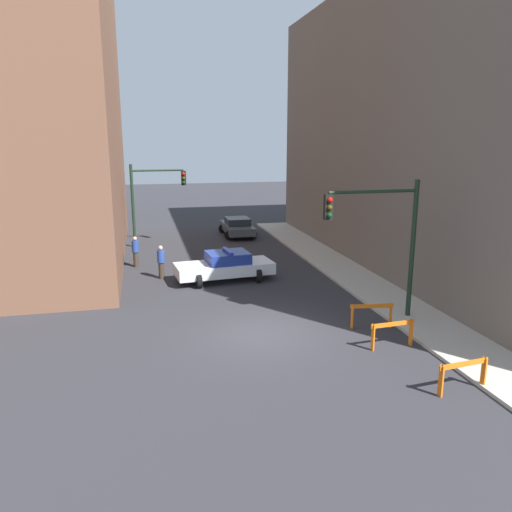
{
  "coord_description": "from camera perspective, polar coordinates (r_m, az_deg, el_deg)",
  "views": [
    {
      "loc": [
        -3.93,
        -16.11,
        6.81
      ],
      "look_at": [
        1.13,
        5.66,
        1.47
      ],
      "focal_mm": 35.0,
      "sensor_mm": 36.0,
      "label": 1
    }
  ],
  "objects": [
    {
      "name": "traffic_light_near",
      "position": [
        18.83,
        14.54,
        2.96
      ],
      "size": [
        3.64,
        0.35,
        5.2
      ],
      "color": "black",
      "rests_on": "sidewalk_right"
    },
    {
      "name": "parked_car_near",
      "position": [
        35.24,
        -2.15,
        3.39
      ],
      "size": [
        2.29,
        4.31,
        1.31
      ],
      "rotation": [
        0.0,
        0.0,
        -0.0
      ],
      "color": "#474C51",
      "rests_on": "ground_plane"
    },
    {
      "name": "traffic_light_far",
      "position": [
        32.09,
        -11.99,
        7.03
      ],
      "size": [
        3.44,
        0.35,
        5.2
      ],
      "color": "black",
      "rests_on": "ground_plane"
    },
    {
      "name": "barrier_mid",
      "position": [
        17.2,
        15.34,
        -8.18
      ],
      "size": [
        1.6,
        0.27,
        0.9
      ],
      "rotation": [
        0.0,
        0.0,
        0.07
      ],
      "color": "orange",
      "rests_on": "ground_plane"
    },
    {
      "name": "pedestrian_crossing",
      "position": [
        24.92,
        -10.8,
        -0.63
      ],
      "size": [
        0.46,
        0.46,
        1.66
      ],
      "rotation": [
        0.0,
        0.0,
        0.33
      ],
      "color": "#382D23",
      "rests_on": "ground_plane"
    },
    {
      "name": "pedestrian_corner",
      "position": [
        27.46,
        -13.6,
        0.53
      ],
      "size": [
        0.51,
        0.51,
        1.66
      ],
      "rotation": [
        0.0,
        0.0,
        2.33
      ],
      "color": "#382D23",
      "rests_on": "ground_plane"
    },
    {
      "name": "sidewalk_right",
      "position": [
        20.19,
        18.06,
        -6.79
      ],
      "size": [
        2.4,
        44.0,
        0.12
      ],
      "color": "#B2ADA3",
      "rests_on": "ground_plane"
    },
    {
      "name": "barrier_back",
      "position": [
        18.77,
        13.08,
        -6.21
      ],
      "size": [
        1.59,
        0.38,
        0.9
      ],
      "rotation": [
        0.0,
        0.0,
        -0.15
      ],
      "color": "orange",
      "rests_on": "ground_plane"
    },
    {
      "name": "police_car",
      "position": [
        24.25,
        -3.55,
        -1.13
      ],
      "size": [
        4.86,
        2.67,
        1.52
      ],
      "rotation": [
        0.0,
        0.0,
        1.67
      ],
      "color": "white",
      "rests_on": "ground_plane"
    },
    {
      "name": "building_right",
      "position": [
        29.7,
        23.28,
        13.44
      ],
      "size": [
        12.0,
        28.0,
        14.72
      ],
      "color": "#6B6056",
      "rests_on": "ground_plane"
    },
    {
      "name": "barrier_front",
      "position": [
        15.0,
        22.6,
        -12.07
      ],
      "size": [
        1.6,
        0.33,
        0.9
      ],
      "rotation": [
        0.0,
        0.0,
        0.11
      ],
      "color": "orange",
      "rests_on": "ground_plane"
    },
    {
      "name": "ground_plane",
      "position": [
        17.93,
        0.57,
        -8.9
      ],
      "size": [
        120.0,
        120.0,
        0.0
      ],
      "primitive_type": "plane",
      "color": "#2D2D33"
    }
  ]
}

